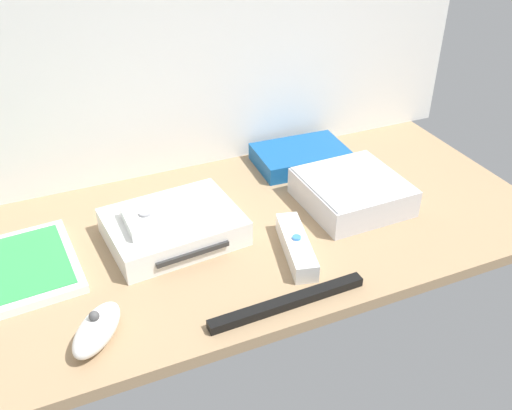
{
  "coord_description": "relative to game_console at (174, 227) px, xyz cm",
  "views": [
    {
      "loc": [
        -31.8,
        -73.04,
        56.06
      ],
      "look_at": [
        0.0,
        0.0,
        4.0
      ],
      "focal_mm": 39.84,
      "sensor_mm": 36.0,
      "label": 1
    }
  ],
  "objects": [
    {
      "name": "ground_plane",
      "position": [
        13.92,
        -1.91,
        -3.2
      ],
      "size": [
        100.0,
        48.0,
        2.0
      ],
      "primitive_type": "cube",
      "color": "#9E7F5B",
      "rests_on": "ground"
    },
    {
      "name": "back_wall",
      "position": [
        13.92,
        22.69,
        29.8
      ],
      "size": [
        110.0,
        1.2,
        64.0
      ],
      "primitive_type": "cube",
      "color": "white",
      "rests_on": "ground"
    },
    {
      "name": "mini_computer",
      "position": [
        32.26,
        -2.78,
        0.44
      ],
      "size": [
        17.32,
        17.32,
        5.3
      ],
      "rotation": [
        0.0,
        0.0,
        0.02
      ],
      "color": "silver",
      "rests_on": "ground_plane"
    },
    {
      "name": "game_case",
      "position": [
        -22.67,
        0.9,
        -1.44
      ],
      "size": [
        14.9,
        19.91,
        1.56
      ],
      "rotation": [
        0.0,
        0.0,
        0.07
      ],
      "color": "white",
      "rests_on": "ground_plane"
    },
    {
      "name": "remote_classic_pad",
      "position": [
        -0.51,
        -0.7,
        3.21
      ],
      "size": [
        14.6,
        8.36,
        2.4
      ],
      "rotation": [
        0.0,
        0.0,
        0.03
      ],
      "color": "white",
      "rests_on": "game_console"
    },
    {
      "name": "remote_nunchuk",
      "position": [
        -15.75,
        -18.06,
        -0.16
      ],
      "size": [
        9.68,
        10.56,
        5.1
      ],
      "rotation": [
        0.0,
        0.0,
        -0.68
      ],
      "color": "white",
      "rests_on": "ground_plane"
    },
    {
      "name": "game_console",
      "position": [
        0.0,
        0.0,
        0.0
      ],
      "size": [
        22.33,
        17.89,
        4.4
      ],
      "rotation": [
        0.0,
        0.0,
        0.09
      ],
      "color": "white",
      "rests_on": "ground_plane"
    },
    {
      "name": "network_router",
      "position": [
        30.76,
        14.16,
        -0.5
      ],
      "size": [
        18.56,
        13.01,
        3.4
      ],
      "rotation": [
        0.0,
        0.0,
        -0.05
      ],
      "color": "#145193",
      "rests_on": "ground_plane"
    },
    {
      "name": "sensor_bar",
      "position": [
        10.04,
        -22.14,
        -1.5
      ],
      "size": [
        24.04,
        2.36,
        1.4
      ],
      "primitive_type": "cube",
      "rotation": [
        0.0,
        0.0,
        0.02
      ],
      "color": "black",
      "rests_on": "ground_plane"
    },
    {
      "name": "remote_wand",
      "position": [
        16.52,
        -11.89,
        -0.69
      ],
      "size": [
        6.97,
        15.23,
        3.4
      ],
      "rotation": [
        0.0,
        0.0,
        -0.24
      ],
      "color": "white",
      "rests_on": "ground_plane"
    }
  ]
}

